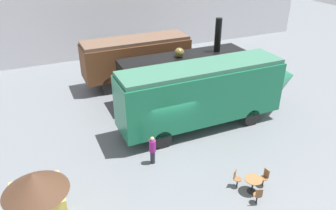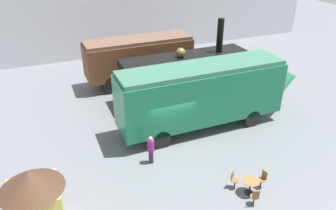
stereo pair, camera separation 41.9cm
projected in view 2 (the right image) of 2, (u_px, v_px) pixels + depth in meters
name	position (u px, v px, depth m)	size (l,w,h in m)	color
ground_plane	(168.00, 139.00, 18.49)	(80.00, 80.00, 0.00)	slate
backdrop_wall	(102.00, 7.00, 28.81)	(44.00, 0.15, 9.00)	silver
passenger_coach_wooden	(139.00, 56.00, 24.48)	(7.98, 2.47, 3.50)	brown
steam_locomotive	(187.00, 73.00, 22.24)	(8.88, 2.46, 5.35)	black
streamlined_locomotive	(213.00, 91.00, 18.86)	(11.68, 2.46, 3.91)	#196B47
cafe_table_near	(251.00, 184.00, 14.42)	(0.78, 0.78, 0.70)	black
cafe_chair_0	(234.00, 179.00, 14.75)	(0.40, 0.41, 0.87)	black
cafe_chair_1	(255.00, 196.00, 13.76)	(0.38, 0.39, 0.87)	black
cafe_chair_2	(263.00, 178.00, 14.79)	(0.37, 0.36, 0.87)	black
visitor_person	(151.00, 149.00, 16.22)	(0.34, 0.34, 1.54)	#262633
ticket_kiosk	(35.00, 200.00, 11.96)	(2.34, 2.34, 3.00)	#DBC151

